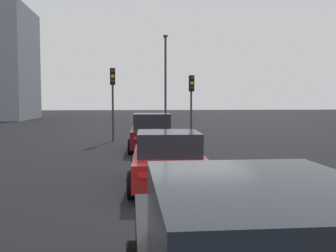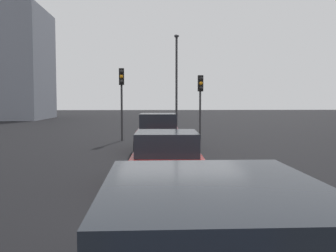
{
  "view_description": "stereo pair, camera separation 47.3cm",
  "coord_description": "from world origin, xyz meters",
  "px_view_note": "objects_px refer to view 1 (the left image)",
  "views": [
    {
      "loc": [
        -8.07,
        1.13,
        2.23
      ],
      "look_at": [
        2.47,
        0.11,
        1.52
      ],
      "focal_mm": 41.33,
      "sensor_mm": 36.0,
      "label": 1
    },
    {
      "loc": [
        -8.11,
        0.66,
        2.23
      ],
      "look_at": [
        2.47,
        0.11,
        1.52
      ],
      "focal_mm": 41.33,
      "sensor_mm": 36.0,
      "label": 2
    }
  ],
  "objects_px": {
    "car_red_second": "(168,160)",
    "street_lamp_kerbside": "(165,74)",
    "car_maroon_lead": "(152,133)",
    "traffic_light_near_right": "(113,89)",
    "traffic_light_near_left": "(192,93)"
  },
  "relations": [
    {
      "from": "car_red_second",
      "to": "street_lamp_kerbside",
      "type": "height_order",
      "value": "street_lamp_kerbside"
    },
    {
      "from": "street_lamp_kerbside",
      "to": "car_maroon_lead",
      "type": "bearing_deg",
      "value": 171.96
    },
    {
      "from": "car_red_second",
      "to": "traffic_light_near_right",
      "type": "xyz_separation_m",
      "value": [
        11.38,
        1.91,
        2.15
      ]
    },
    {
      "from": "car_red_second",
      "to": "traffic_light_near_right",
      "type": "height_order",
      "value": "traffic_light_near_right"
    },
    {
      "from": "car_maroon_lead",
      "to": "traffic_light_near_left",
      "type": "height_order",
      "value": "traffic_light_near_left"
    },
    {
      "from": "car_maroon_lead",
      "to": "traffic_light_near_left",
      "type": "relative_size",
      "value": 1.15
    },
    {
      "from": "car_red_second",
      "to": "traffic_light_near_left",
      "type": "height_order",
      "value": "traffic_light_near_left"
    },
    {
      "from": "car_maroon_lead",
      "to": "car_red_second",
      "type": "relative_size",
      "value": 1.02
    },
    {
      "from": "car_maroon_lead",
      "to": "traffic_light_near_right",
      "type": "bearing_deg",
      "value": 26.43
    },
    {
      "from": "car_maroon_lead",
      "to": "car_red_second",
      "type": "xyz_separation_m",
      "value": [
        -7.22,
        -0.02,
        -0.08
      ]
    },
    {
      "from": "car_maroon_lead",
      "to": "street_lamp_kerbside",
      "type": "xyz_separation_m",
      "value": [
        11.99,
        -1.69,
        3.43
      ]
    },
    {
      "from": "car_red_second",
      "to": "traffic_light_near_right",
      "type": "distance_m",
      "value": 11.74
    },
    {
      "from": "traffic_light_near_left",
      "to": "car_maroon_lead",
      "type": "bearing_deg",
      "value": -35.06
    },
    {
      "from": "traffic_light_near_right",
      "to": "car_maroon_lead",
      "type": "bearing_deg",
      "value": 19.96
    },
    {
      "from": "car_red_second",
      "to": "street_lamp_kerbside",
      "type": "relative_size",
      "value": 0.57
    }
  ]
}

